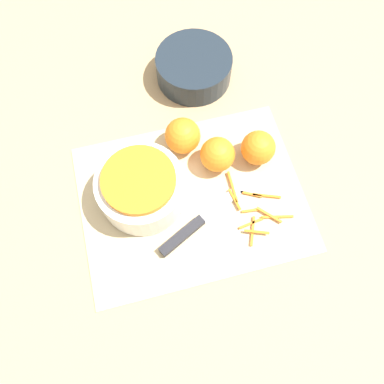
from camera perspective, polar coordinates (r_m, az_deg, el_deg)
The scene contains 9 objects.
ground_plane at distance 0.82m, azimuth 0.00°, elevation -0.96°, with size 4.00×4.00×0.00m, color tan.
cutting_board at distance 0.81m, azimuth 0.00°, elevation -0.88°, with size 0.48×0.37×0.01m.
bowl_speckled at distance 0.78m, azimuth -7.79°, elevation 0.66°, with size 0.18×0.18×0.09m.
bowl_dark at distance 0.96m, azimuth 0.28°, elevation 18.43°, with size 0.18×0.18×0.07m.
knife at distance 0.78m, azimuth -0.20°, elevation -5.63°, with size 0.22×0.13×0.02m.
orange_left at distance 0.81m, azimuth 3.90°, elevation 5.73°, with size 0.08×0.08×0.08m.
orange_right at distance 0.83m, azimuth -1.43°, elevation 8.57°, with size 0.08×0.08×0.08m.
orange_back at distance 0.83m, azimuth 10.04°, elevation 6.65°, with size 0.08×0.08×0.08m.
peel_pile at distance 0.81m, azimuth 9.51°, elevation -2.74°, with size 0.12×0.17×0.01m.
Camera 1 is at (-0.07, -0.29, 0.76)m, focal length 35.00 mm.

